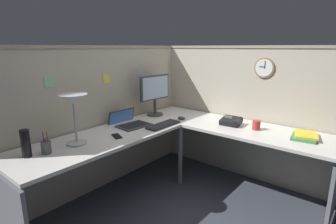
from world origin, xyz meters
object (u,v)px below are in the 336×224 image
Objects in this scene: keyboard at (163,125)px; coffee_mug at (256,125)px; laptop at (128,122)px; desk_lamp_dome at (74,104)px; thermos_flask at (26,143)px; office_phone at (231,122)px; wall_clock at (264,68)px; computer_mouse at (181,118)px; book_stack at (305,136)px; pen_cup at (46,147)px; cell_phone at (117,136)px; monitor at (155,92)px.

coffee_mug is (0.50, -0.83, 0.04)m from keyboard.
desk_lamp_dome is at bearing -172.10° from laptop.
office_phone is (1.80, -0.85, -0.07)m from thermos_flask.
wall_clock is at bearing -29.53° from desk_lamp_dome.
coffee_mug is at bearing -88.97° from office_phone.
book_stack reaches higher than computer_mouse.
keyboard is 2.39× the size of pen_cup.
desk_lamp_dome reaches higher than thermos_flask.
coffee_mug reaches higher than cell_phone.
office_phone is at bearing -73.64° from computer_mouse.
laptop is at bearing 7.90° from desk_lamp_dome.
book_stack is (0.20, -1.29, 0.00)m from computer_mouse.
coffee_mug is (0.17, -0.83, 0.03)m from computer_mouse.
monitor reaches higher than pen_cup.
cell_phone is 0.65× the size of wall_clock.
keyboard is 0.75m from office_phone.
coffee_mug is at bearing -19.23° from cell_phone.
desk_lamp_dome is at bearing -173.27° from monitor.
office_phone reaches higher than cell_phone.
computer_mouse is 0.58× the size of pen_cup.
coffee_mug is (0.71, -1.17, 0.02)m from laptop.
wall_clock reaches higher than monitor.
thermos_flask is (-1.64, 0.29, 0.09)m from computer_mouse.
coffee_mug is (-0.03, 0.46, 0.03)m from book_stack.
monitor reaches higher than office_phone.
cell_phone is 0.78m from thermos_flask.
desk_lamp_dome is (-0.70, -0.10, 0.34)m from laptop.
office_phone is (0.16, -0.56, 0.02)m from computer_mouse.
wall_clock reaches higher than thermos_flask.
wall_clock reaches higher than book_stack.
wall_clock is at bearing -25.88° from thermos_flask.
book_stack is 1.44× the size of wall_clock.
monitor is 1.16× the size of keyboard.
pen_cup is at bearing 179.61° from desk_lamp_dome.
desk_lamp_dome is at bearing 142.77° from coffee_mug.
computer_mouse is 1.08m from wall_clock.
wall_clock reaches higher than desk_lamp_dome.
computer_mouse is 1.31m from book_stack.
office_phone is at bearing -49.02° from keyboard.
coffee_mug is (1.68, -1.07, -0.00)m from pen_cup.
laptop is 0.63m from computer_mouse.
pen_cup is (-0.97, -0.09, 0.03)m from laptop.
monitor is at bearing 100.13° from coffee_mug.
wall_clock reaches higher than laptop.
cell_phone is at bearing -11.24° from pen_cup.
desk_lamp_dome is 2.02× the size of wall_clock.
wall_clock is (1.04, -1.08, 0.59)m from laptop.
coffee_mug is at bearing -78.54° from computer_mouse.
computer_mouse is 0.72× the size of cell_phone.
cell_phone is at bearing -162.74° from monitor.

